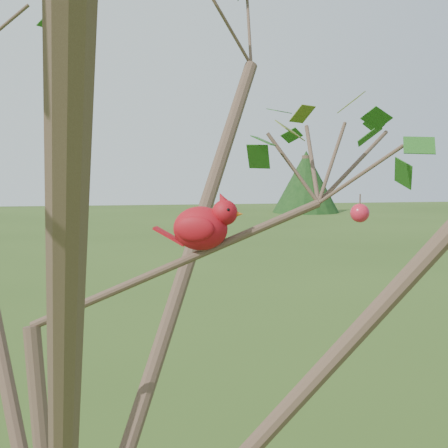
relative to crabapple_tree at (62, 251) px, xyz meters
name	(u,v)px	position (x,y,z in m)	size (l,w,h in m)	color
crabapple_tree	(62,251)	(0.00, 0.00, 0.00)	(2.35, 2.05, 2.95)	#493327
cardinal	(204,226)	(0.28, 0.09, 0.03)	(0.19, 0.12, 0.13)	#A30E19
distant_trees	(163,189)	(2.36, 24.46, -0.57)	(41.96, 13.70, 3.60)	#493327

